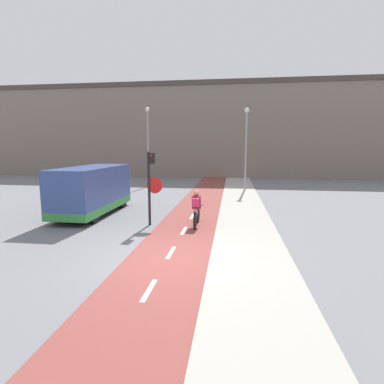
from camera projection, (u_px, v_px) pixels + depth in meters
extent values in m
plane|color=slate|center=(168.00, 259.00, 8.85)|extent=(120.00, 120.00, 0.00)
cube|color=brown|center=(168.00, 259.00, 8.84)|extent=(2.48, 60.00, 0.02)
cube|color=white|center=(149.00, 290.00, 6.88)|extent=(0.12, 1.10, 0.00)
cube|color=white|center=(171.00, 253.00, 9.33)|extent=(0.12, 1.10, 0.00)
cube|color=white|center=(184.00, 231.00, 11.78)|extent=(0.12, 1.10, 0.00)
cube|color=white|center=(192.00, 216.00, 14.23)|extent=(0.12, 1.10, 0.00)
cube|color=white|center=(198.00, 206.00, 16.68)|extent=(0.12, 1.10, 0.00)
cube|color=#A8A399|center=(251.00, 263.00, 8.52)|extent=(2.40, 60.00, 0.05)
cube|color=slate|center=(217.00, 133.00, 34.07)|extent=(60.00, 5.00, 9.71)
cube|color=#473D38|center=(217.00, 87.00, 33.31)|extent=(60.00, 5.20, 0.50)
cylinder|color=black|center=(149.00, 189.00, 12.51)|extent=(0.11, 0.11, 3.09)
cube|color=black|center=(152.00, 158.00, 12.30)|extent=(0.20, 0.20, 0.44)
sphere|color=red|center=(151.00, 156.00, 12.18)|extent=(0.09, 0.09, 0.09)
cone|color=red|center=(155.00, 185.00, 12.45)|extent=(0.67, 0.01, 0.67)
cone|color=silver|center=(155.00, 185.00, 12.46)|extent=(0.60, 0.02, 0.60)
cylinder|color=gray|center=(148.00, 149.00, 24.75)|extent=(0.14, 0.14, 6.19)
sphere|color=silver|center=(147.00, 110.00, 24.27)|extent=(0.36, 0.36, 0.36)
cylinder|color=gray|center=(246.00, 152.00, 22.51)|extent=(0.14, 0.14, 5.87)
sphere|color=silver|center=(247.00, 110.00, 22.05)|extent=(0.36, 0.36, 0.36)
cylinder|color=black|center=(195.00, 221.00, 12.05)|extent=(0.07, 0.68, 0.68)
cylinder|color=black|center=(198.00, 215.00, 13.15)|extent=(0.07, 0.68, 0.68)
cylinder|color=slate|center=(197.00, 212.00, 12.78)|extent=(0.04, 0.71, 0.42)
cylinder|color=slate|center=(196.00, 215.00, 12.27)|extent=(0.04, 0.37, 0.45)
cylinder|color=slate|center=(197.00, 208.00, 12.58)|extent=(0.04, 1.04, 0.07)
cylinder|color=slate|center=(196.00, 220.00, 12.26)|extent=(0.04, 0.43, 0.05)
cylinder|color=black|center=(198.00, 205.00, 13.08)|extent=(0.46, 0.03, 0.03)
cube|color=maroon|center=(196.00, 202.00, 12.42)|extent=(0.36, 0.31, 0.59)
sphere|color=tan|center=(197.00, 193.00, 12.40)|extent=(0.22, 0.22, 0.22)
cylinder|color=#232328|center=(194.00, 212.00, 12.46)|extent=(0.04, 0.07, 0.43)
cylinder|color=#232328|center=(199.00, 213.00, 12.43)|extent=(0.04, 0.07, 0.43)
cube|color=#DB286B|center=(196.00, 202.00, 12.24)|extent=(0.28, 0.23, 0.39)
cube|color=#334784|center=(93.00, 188.00, 14.60)|extent=(1.93, 5.28, 2.09)
cube|color=#33843D|center=(93.00, 206.00, 14.73)|extent=(1.94, 5.29, 0.36)
cube|color=black|center=(113.00, 176.00, 17.12)|extent=(1.74, 0.04, 0.70)
cylinder|color=black|center=(93.00, 201.00, 16.54)|extent=(0.18, 0.70, 0.70)
cylinder|color=black|center=(123.00, 201.00, 16.31)|extent=(0.18, 0.70, 0.70)
cylinder|color=black|center=(57.00, 214.00, 13.17)|extent=(0.18, 0.70, 0.70)
cylinder|color=black|center=(94.00, 215.00, 12.94)|extent=(0.18, 0.70, 0.70)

